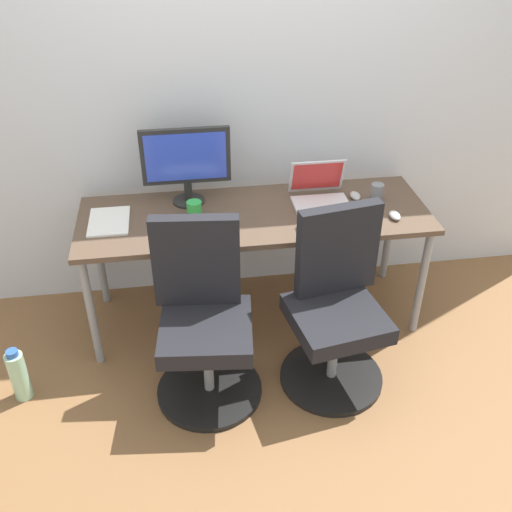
% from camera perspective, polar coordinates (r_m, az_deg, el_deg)
% --- Properties ---
extents(ground_plane, '(5.28, 5.28, 0.00)m').
position_cam_1_polar(ground_plane, '(3.59, -0.12, -5.66)').
color(ground_plane, brown).
extents(back_wall, '(4.40, 0.04, 2.60)m').
position_cam_1_polar(back_wall, '(3.32, -1.19, 16.62)').
color(back_wall, silver).
rests_on(back_wall, ground).
extents(desk, '(1.90, 0.65, 0.70)m').
position_cam_1_polar(desk, '(3.22, -0.13, 3.28)').
color(desk, brown).
rests_on(desk, ground).
extents(office_chair_left, '(0.54, 0.54, 0.94)m').
position_cam_1_polar(office_chair_left, '(2.89, -5.12, -6.34)').
color(office_chair_left, black).
rests_on(office_chair_left, ground).
extents(office_chair_right, '(0.54, 0.54, 0.94)m').
position_cam_1_polar(office_chair_right, '(2.98, 7.75, -5.13)').
color(office_chair_right, black).
rests_on(office_chair_right, ground).
extents(water_bottle_on_floor, '(0.09, 0.09, 0.31)m').
position_cam_1_polar(water_bottle_on_floor, '(3.23, -22.07, -10.69)').
color(water_bottle_on_floor, '#A5D8B2').
rests_on(water_bottle_on_floor, ground).
extents(desktop_monitor, '(0.48, 0.18, 0.43)m').
position_cam_1_polar(desktop_monitor, '(3.21, -6.82, 9.19)').
color(desktop_monitor, '#262626').
rests_on(desktop_monitor, desk).
extents(open_laptop, '(0.31, 0.28, 0.22)m').
position_cam_1_polar(open_laptop, '(3.30, 6.21, 6.12)').
color(open_laptop, silver).
rests_on(open_laptop, desk).
extents(keyboard_by_monitor, '(0.34, 0.12, 0.02)m').
position_cam_1_polar(keyboard_by_monitor, '(2.95, -5.63, 1.56)').
color(keyboard_by_monitor, silver).
rests_on(keyboard_by_monitor, desk).
extents(keyboard_by_laptop, '(0.34, 0.12, 0.02)m').
position_cam_1_polar(keyboard_by_laptop, '(3.04, 7.28, 2.55)').
color(keyboard_by_laptop, silver).
rests_on(keyboard_by_laptop, desk).
extents(mouse_by_monitor, '(0.06, 0.10, 0.03)m').
position_cam_1_polar(mouse_by_monitor, '(3.38, 9.63, 5.79)').
color(mouse_by_monitor, '#B7B7B7').
rests_on(mouse_by_monitor, desk).
extents(mouse_by_laptop, '(0.06, 0.10, 0.03)m').
position_cam_1_polar(mouse_by_laptop, '(3.22, 13.34, 3.86)').
color(mouse_by_laptop, '#B7B7B7').
rests_on(mouse_by_laptop, desk).
extents(coffee_mug, '(0.08, 0.08, 0.09)m').
position_cam_1_polar(coffee_mug, '(3.15, -6.02, 4.52)').
color(coffee_mug, green).
rests_on(coffee_mug, desk).
extents(pen_cup, '(0.07, 0.07, 0.10)m').
position_cam_1_polar(pen_cup, '(3.35, 11.67, 6.04)').
color(pen_cup, slate).
rests_on(pen_cup, desk).
extents(paper_pile, '(0.21, 0.30, 0.01)m').
position_cam_1_polar(paper_pile, '(3.19, -14.11, 3.28)').
color(paper_pile, white).
rests_on(paper_pile, desk).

